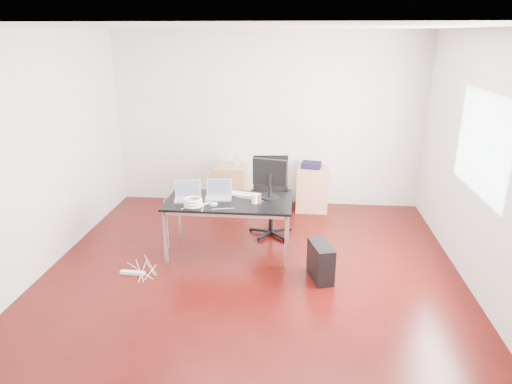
# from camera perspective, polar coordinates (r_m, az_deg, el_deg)

# --- Properties ---
(room_shell) EXTENTS (5.00, 5.00, 5.00)m
(room_shell) POSITION_cam_1_polar(r_m,az_deg,el_deg) (5.05, -0.18, 3.87)
(room_shell) COLOR #360806
(room_shell) RESTS_ON ground
(desk) EXTENTS (1.60, 0.80, 0.73)m
(desk) POSITION_cam_1_polar(r_m,az_deg,el_deg) (5.82, -3.41, -1.56)
(desk) COLOR black
(desk) RESTS_ON ground
(office_chair) EXTENTS (0.53, 0.55, 1.08)m
(office_chair) POSITION_cam_1_polar(r_m,az_deg,el_deg) (6.47, 1.87, -0.06)
(office_chair) COLOR black
(office_chair) RESTS_ON ground
(filing_cabinet_left) EXTENTS (0.50, 0.50, 0.70)m
(filing_cabinet_left) POSITION_cam_1_polar(r_m,az_deg,el_deg) (7.55, -3.13, 0.75)
(filing_cabinet_left) COLOR tan
(filing_cabinet_left) RESTS_ON ground
(filing_cabinet_right) EXTENTS (0.50, 0.50, 0.70)m
(filing_cabinet_right) POSITION_cam_1_polar(r_m,az_deg,el_deg) (7.47, 6.98, 0.44)
(filing_cabinet_right) COLOR tan
(filing_cabinet_right) RESTS_ON ground
(pc_tower) EXTENTS (0.32, 0.49, 0.44)m
(pc_tower) POSITION_cam_1_polar(r_m,az_deg,el_deg) (5.44, 8.08, -8.59)
(pc_tower) COLOR black
(pc_tower) RESTS_ON ground
(wastebasket) EXTENTS (0.28, 0.28, 0.28)m
(wastebasket) POSITION_cam_1_polar(r_m,az_deg,el_deg) (7.56, 3.60, -0.92)
(wastebasket) COLOR black
(wastebasket) RESTS_ON ground
(power_strip) EXTENTS (0.30, 0.07, 0.04)m
(power_strip) POSITION_cam_1_polar(r_m,az_deg,el_deg) (5.76, -15.18, -9.71)
(power_strip) COLOR white
(power_strip) RESTS_ON ground
(laptop_left) EXTENTS (0.37, 0.31, 0.23)m
(laptop_left) POSITION_cam_1_polar(r_m,az_deg,el_deg) (5.88, -8.54, -0.41)
(laptop_left) COLOR silver
(laptop_left) RESTS_ON desk
(laptop_right) EXTENTS (0.35, 0.28, 0.23)m
(laptop_right) POSITION_cam_1_polar(r_m,az_deg,el_deg) (5.89, -4.68, -0.22)
(laptop_right) COLOR silver
(laptop_right) RESTS_ON desk
(monitor) EXTENTS (0.45, 0.26, 0.51)m
(monitor) POSITION_cam_1_polar(r_m,az_deg,el_deg) (5.82, 1.75, 1.97)
(monitor) COLOR black
(monitor) RESTS_ON desk
(keyboard) EXTENTS (0.46, 0.23, 0.02)m
(keyboard) POSITION_cam_1_polar(r_m,az_deg,el_deg) (5.99, -1.50, -0.28)
(keyboard) COLOR white
(keyboard) RESTS_ON desk
(cup_white) EXTENTS (0.10, 0.10, 0.12)m
(cup_white) POSITION_cam_1_polar(r_m,az_deg,el_deg) (5.69, -0.15, -0.83)
(cup_white) COLOR white
(cup_white) RESTS_ON desk
(cup_brown) EXTENTS (0.09, 0.09, 0.10)m
(cup_brown) POSITION_cam_1_polar(r_m,az_deg,el_deg) (5.70, 0.27, -0.88)
(cup_brown) COLOR brown
(cup_brown) RESTS_ON desk
(cable_coil) EXTENTS (0.24, 0.24, 0.11)m
(cable_coil) POSITION_cam_1_polar(r_m,az_deg,el_deg) (5.64, -7.87, -1.30)
(cable_coil) COLOR white
(cable_coil) RESTS_ON desk
(power_adapter) EXTENTS (0.08, 0.08, 0.03)m
(power_adapter) POSITION_cam_1_polar(r_m,az_deg,el_deg) (5.65, -5.29, -1.54)
(power_adapter) COLOR white
(power_adapter) RESTS_ON desk
(speaker) EXTENTS (0.11, 0.10, 0.18)m
(speaker) POSITION_cam_1_polar(r_m,az_deg,el_deg) (7.40, -2.47, 3.94)
(speaker) COLOR #9E9E9E
(speaker) RESTS_ON filing_cabinet_left
(navy_garment) EXTENTS (0.34, 0.29, 0.09)m
(navy_garment) POSITION_cam_1_polar(r_m,az_deg,el_deg) (7.36, 6.94, 3.37)
(navy_garment) COLOR black
(navy_garment) RESTS_ON filing_cabinet_right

